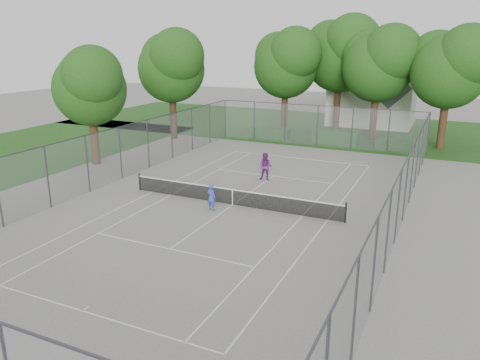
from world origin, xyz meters
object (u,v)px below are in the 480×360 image
at_px(house, 374,84).
at_px(woman_player, 266,167).
at_px(girl_player, 211,197).
at_px(tennis_net, 233,196).

relative_size(house, woman_player, 5.79).
bearing_deg(house, girl_player, -95.66).
relative_size(house, girl_player, 7.35).
bearing_deg(girl_player, woman_player, -85.76).
bearing_deg(house, woman_player, -95.82).
bearing_deg(tennis_net, girl_player, -120.26).
distance_m(tennis_net, woman_player, 5.29).
bearing_deg(woman_player, house, 77.94).
relative_size(girl_player, woman_player, 0.79).
bearing_deg(tennis_net, house, 85.44).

